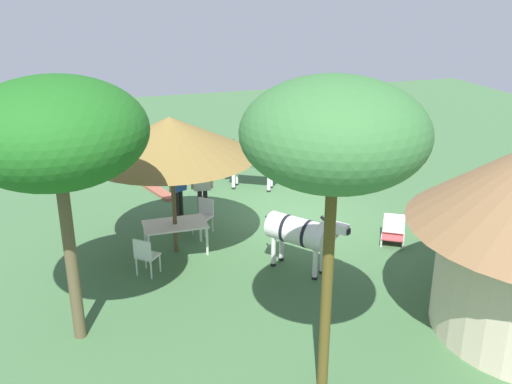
% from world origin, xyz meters
% --- Properties ---
extents(ground_plane, '(36.00, 36.00, 0.00)m').
position_xyz_m(ground_plane, '(0.00, 0.00, 0.00)').
color(ground_plane, '#3E673C').
extents(shade_umbrella, '(3.91, 3.91, 3.33)m').
position_xyz_m(shade_umbrella, '(3.49, 1.20, 2.86)').
color(shade_umbrella, brown).
rests_on(shade_umbrella, ground_plane).
extents(patio_dining_table, '(1.50, 0.88, 0.74)m').
position_xyz_m(patio_dining_table, '(3.49, 1.20, 0.66)').
color(patio_dining_table, silver).
rests_on(patio_dining_table, ground_plane).
extents(patio_chair_west_end, '(0.61, 0.61, 0.90)m').
position_xyz_m(patio_chair_west_end, '(4.33, 2.17, 0.52)').
color(patio_chair_west_end, silver).
rests_on(patio_chair_west_end, ground_plane).
extents(patio_chair_near_lawn, '(0.61, 0.61, 0.90)m').
position_xyz_m(patio_chair_near_lawn, '(2.59, 0.30, 0.52)').
color(patio_chair_near_lawn, silver).
rests_on(patio_chair_near_lawn, ground_plane).
extents(guest_beside_umbrella, '(0.52, 0.37, 1.60)m').
position_xyz_m(guest_beside_umbrella, '(3.04, -0.81, 0.96)').
color(guest_beside_umbrella, black).
rests_on(guest_beside_umbrella, ground_plane).
extents(guest_behind_table, '(0.59, 0.28, 1.68)m').
position_xyz_m(guest_behind_table, '(2.42, -0.59, 1.01)').
color(guest_behind_table, black).
rests_on(guest_behind_table, ground_plane).
extents(standing_watcher, '(0.31, 0.62, 1.77)m').
position_xyz_m(standing_watcher, '(-2.80, -1.41, 1.07)').
color(standing_watcher, black).
rests_on(standing_watcher, ground_plane).
extents(striped_lounge_chair, '(0.88, 0.97, 0.60)m').
position_xyz_m(striped_lounge_chair, '(-1.76, 2.33, 0.25)').
color(striped_lounge_chair, '#CA4548').
rests_on(striped_lounge_chair, ground_plane).
extents(zebra_nearest_camera, '(1.47, 1.78, 1.46)m').
position_xyz_m(zebra_nearest_camera, '(0.99, 2.96, 0.93)').
color(zebra_nearest_camera, silver).
rests_on(zebra_nearest_camera, ground_plane).
extents(zebra_by_umbrella, '(1.92, 1.36, 1.55)m').
position_xyz_m(zebra_by_umbrella, '(0.48, -2.48, 1.01)').
color(zebra_by_umbrella, silver).
rests_on(zebra_by_umbrella, ground_plane).
extents(acacia_tree_behind_hut, '(2.65, 2.65, 5.04)m').
position_xyz_m(acacia_tree_behind_hut, '(2.10, 6.74, 4.22)').
color(acacia_tree_behind_hut, '#50441A').
rests_on(acacia_tree_behind_hut, ground_plane).
extents(acacia_tree_left_background, '(3.05, 3.05, 4.81)m').
position_xyz_m(acacia_tree_left_background, '(5.81, 4.12, 3.88)').
color(acacia_tree_left_background, brown).
rests_on(acacia_tree_left_background, ground_plane).
extents(brick_patio_kerb, '(1.22, 2.77, 0.08)m').
position_xyz_m(brick_patio_kerb, '(3.45, -3.48, 0.04)').
color(brick_patio_kerb, '#96503C').
rests_on(brick_patio_kerb, ground_plane).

